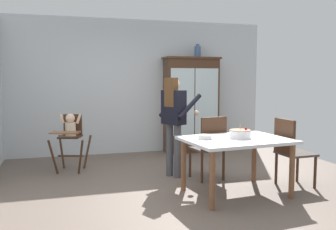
# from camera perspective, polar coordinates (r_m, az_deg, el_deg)

# --- Properties ---
(ground_plane) EXTENTS (6.24, 6.24, 0.00)m
(ground_plane) POSITION_cam_1_polar(r_m,az_deg,el_deg) (5.23, 1.68, -11.18)
(ground_plane) COLOR #66564C
(wall_back) EXTENTS (5.32, 0.06, 2.70)m
(wall_back) POSITION_cam_1_polar(r_m,az_deg,el_deg) (7.55, -4.47, 4.40)
(wall_back) COLOR silver
(wall_back) RESTS_ON ground_plane
(china_cabinet) EXTENTS (1.15, 0.48, 1.95)m
(china_cabinet) POSITION_cam_1_polar(r_m,az_deg,el_deg) (7.59, 3.62, 1.64)
(china_cabinet) COLOR #422819
(china_cabinet) RESTS_ON ground_plane
(ceramic_vase) EXTENTS (0.13, 0.13, 0.27)m
(ceramic_vase) POSITION_cam_1_polar(r_m,az_deg,el_deg) (7.65, 4.63, 9.83)
(ceramic_vase) COLOR #3D567F
(ceramic_vase) RESTS_ON china_cabinet
(high_chair_with_toddler) EXTENTS (0.72, 0.80, 0.95)m
(high_chair_with_toddler) POSITION_cam_1_polar(r_m,az_deg,el_deg) (6.19, -14.95, -2.52)
(high_chair_with_toddler) COLOR #422819
(high_chair_with_toddler) RESTS_ON ground_plane
(adult_person) EXTENTS (0.65, 0.65, 1.53)m
(adult_person) POSITION_cam_1_polar(r_m,az_deg,el_deg) (5.60, 0.94, 0.08)
(adult_person) COLOR #47474C
(adult_person) RESTS_ON ground_plane
(dining_table) EXTENTS (1.41, 1.12, 0.74)m
(dining_table) POSITION_cam_1_polar(r_m,az_deg,el_deg) (4.87, 10.56, -4.73)
(dining_table) COLOR silver
(dining_table) RESTS_ON ground_plane
(birthday_cake) EXTENTS (0.28, 0.28, 0.19)m
(birthday_cake) POSITION_cam_1_polar(r_m,az_deg,el_deg) (4.90, 11.15, -2.89)
(birthday_cake) COLOR white
(birthday_cake) RESTS_ON dining_table
(serving_bowl) EXTENTS (0.18, 0.18, 0.05)m
(serving_bowl) POSITION_cam_1_polar(r_m,az_deg,el_deg) (4.75, 5.80, -3.41)
(serving_bowl) COLOR silver
(serving_bowl) RESTS_ON dining_table
(dining_chair_far_side) EXTENTS (0.50, 0.50, 0.96)m
(dining_chair_far_side) POSITION_cam_1_polar(r_m,az_deg,el_deg) (5.49, 6.58, -4.42)
(dining_chair_far_side) COLOR #422819
(dining_chair_far_side) RESTS_ON ground_plane
(dining_chair_right_end) EXTENTS (0.46, 0.46, 0.96)m
(dining_chair_right_end) POSITION_cam_1_polar(r_m,az_deg,el_deg) (5.40, 18.45, -4.84)
(dining_chair_right_end) COLOR #422819
(dining_chair_right_end) RESTS_ON ground_plane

